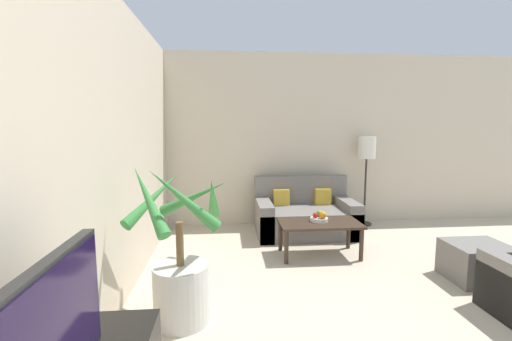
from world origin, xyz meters
The scene contains 11 objects.
wall_back centered at (0.00, 6.42, 1.35)m, with size 8.27×0.06×2.70m.
wall_left centered at (-3.37, 3.20, 1.35)m, with size 0.06×7.99×2.70m.
potted_palm centered at (-2.80, 3.66, 0.44)m, with size 0.85×0.83×1.31m.
sofa_loveseat centered at (-1.28, 5.84, 0.26)m, with size 1.42×0.87×0.81m.
floor_lamp centered at (-0.22, 6.17, 1.15)m, with size 0.27×0.27×1.41m.
coffee_table centered at (-1.30, 4.94, 0.36)m, with size 0.98×0.51×0.42m.
fruit_bowl centered at (-1.30, 4.98, 0.44)m, with size 0.22×0.22×0.05m.
apple_red centered at (-1.35, 4.98, 0.50)m, with size 0.06×0.06×0.06m.
apple_green centered at (-1.28, 5.04, 0.50)m, with size 0.08×0.08×0.08m.
orange_fruit centered at (-1.27, 4.94, 0.51)m, with size 0.09×0.09×0.09m.
ottoman centered at (0.13, 4.15, 0.19)m, with size 0.59×0.50×0.38m.
Camera 1 is at (-2.43, 1.01, 1.58)m, focal length 24.00 mm.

